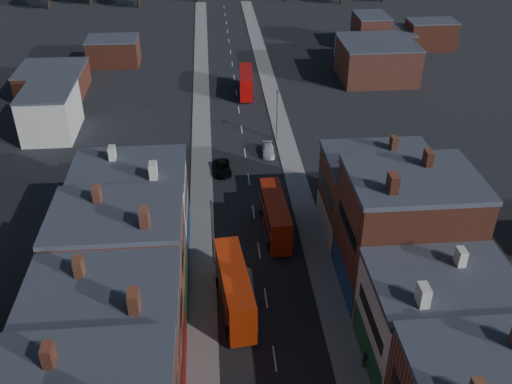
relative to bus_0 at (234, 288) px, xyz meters
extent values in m
cube|color=gray|center=(-3.27, 27.19, -2.52)|extent=(3.00, 200.00, 0.12)
cube|color=gray|center=(9.73, 27.19, -2.52)|extent=(3.00, 200.00, 0.12)
cylinder|color=slate|center=(-1.97, 7.19, 1.42)|extent=(0.16, 0.16, 8.00)
cube|color=slate|center=(-1.97, 7.19, 5.42)|extent=(0.25, 0.70, 0.25)
cylinder|color=slate|center=(8.43, 37.19, 1.42)|extent=(0.16, 0.16, 8.00)
cube|color=slate|center=(8.43, 37.19, 5.42)|extent=(0.25, 0.70, 0.25)
cube|color=red|center=(0.00, 0.00, -0.01)|extent=(3.64, 11.26, 4.43)
cube|color=black|center=(0.00, 0.00, -0.87)|extent=(3.61, 10.39, 0.91)
cube|color=black|center=(0.00, 0.00, 1.04)|extent=(3.61, 10.39, 0.91)
cylinder|color=black|center=(-0.89, -3.65, -2.08)|extent=(0.40, 1.03, 1.01)
cylinder|color=black|center=(1.61, -3.39, -2.08)|extent=(0.40, 1.03, 1.01)
cylinder|color=black|center=(-1.61, 3.39, -2.08)|extent=(0.40, 1.03, 1.01)
cylinder|color=black|center=(0.89, 3.65, -2.08)|extent=(0.40, 1.03, 1.01)
cube|color=#B3230A|center=(5.41, 12.59, -0.15)|extent=(2.73, 10.54, 4.18)
cube|color=black|center=(5.41, 12.59, -0.96)|extent=(2.77, 9.70, 0.86)
cube|color=black|center=(5.41, 12.59, 0.85)|extent=(2.77, 9.70, 0.86)
cylinder|color=black|center=(4.34, 9.20, -2.10)|extent=(0.32, 0.96, 0.95)
cylinder|color=black|center=(6.71, 9.28, -2.10)|extent=(0.32, 0.96, 0.95)
cylinder|color=black|center=(4.11, 15.89, -2.10)|extent=(0.32, 0.96, 0.95)
cylinder|color=black|center=(6.48, 15.97, -2.10)|extent=(0.32, 0.96, 0.95)
cube|color=#B00907|center=(5.01, 56.41, -0.27)|extent=(2.83, 10.08, 3.98)
cube|color=black|center=(5.01, 56.41, -1.04)|extent=(2.85, 9.28, 0.82)
cube|color=black|center=(5.01, 56.41, 0.68)|extent=(2.85, 9.28, 0.82)
cylinder|color=black|center=(3.70, 53.29, -2.13)|extent=(0.32, 0.92, 0.91)
cylinder|color=black|center=(5.96, 53.16, -2.13)|extent=(0.32, 0.92, 0.91)
cylinder|color=black|center=(4.07, 59.65, -2.13)|extent=(0.32, 0.92, 0.91)
cylinder|color=black|center=(6.33, 59.52, -2.13)|extent=(0.32, 0.92, 0.91)
imported|color=black|center=(-0.32, 27.58, -1.89)|extent=(2.60, 5.07, 1.37)
imported|color=silver|center=(6.64, 32.39, -1.95)|extent=(1.94, 4.43, 1.27)
imported|color=#625C54|center=(10.93, -8.39, -1.60)|extent=(0.81, 1.10, 1.71)
camera|label=1|loc=(-1.42, -42.37, 37.19)|focal=40.00mm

